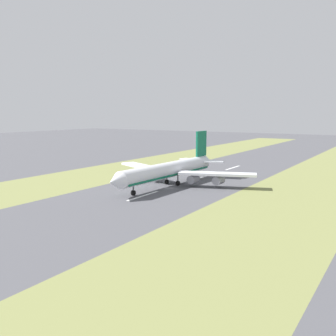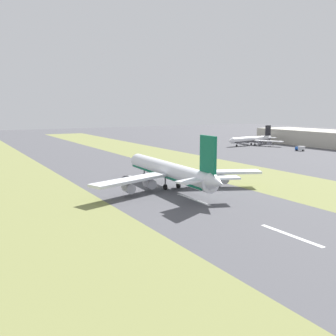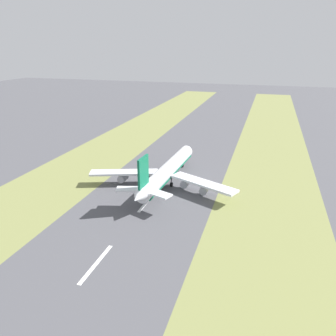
% 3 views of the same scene
% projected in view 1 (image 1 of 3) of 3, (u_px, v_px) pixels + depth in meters
% --- Properties ---
extents(ground_plane, '(800.00, 800.00, 0.00)m').
position_uv_depth(ground_plane, '(168.00, 188.00, 147.80)').
color(ground_plane, '#4C4C51').
extents(grass_median_west, '(40.00, 600.00, 0.01)m').
position_uv_depth(grass_median_west, '(289.00, 202.00, 124.54)').
color(grass_median_west, olive).
rests_on(grass_median_west, ground).
extents(grass_median_east, '(40.00, 600.00, 0.01)m').
position_uv_depth(grass_median_east, '(80.00, 178.00, 171.06)').
color(grass_median_east, olive).
rests_on(grass_median_east, ground).
extents(centreline_dash_near, '(1.20, 18.00, 0.01)m').
position_uv_depth(centreline_dash_near, '(233.00, 168.00, 201.65)').
color(centreline_dash_near, silver).
rests_on(centreline_dash_near, ground).
extents(centreline_dash_mid, '(1.20, 18.00, 0.01)m').
position_uv_depth(centreline_dash_mid, '(197.00, 179.00, 167.88)').
color(centreline_dash_mid, silver).
rests_on(centreline_dash_mid, ground).
extents(centreline_dash_far, '(1.20, 18.00, 0.01)m').
position_uv_depth(centreline_dash_far, '(143.00, 196.00, 134.10)').
color(centreline_dash_far, silver).
rests_on(centreline_dash_far, ground).
extents(airplane_main_jet, '(64.07, 67.18, 20.20)m').
position_uv_depth(airplane_main_jet, '(171.00, 170.00, 152.91)').
color(airplane_main_jet, silver).
rests_on(airplane_main_jet, ground).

